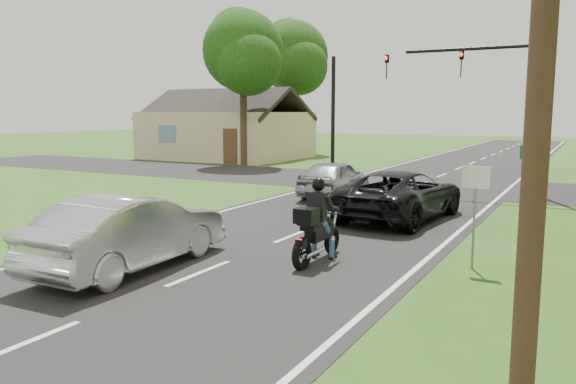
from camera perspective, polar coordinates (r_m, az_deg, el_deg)
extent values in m
plane|color=#2C5417|center=(11.44, -9.01, -8.21)|extent=(140.00, 140.00, 0.00)
cube|color=black|center=(20.10, 8.68, -1.11)|extent=(8.00, 100.00, 0.01)
cube|color=black|center=(25.76, 13.28, 0.78)|extent=(60.00, 7.00, 0.01)
torus|color=black|center=(12.81, 4.46, -4.86)|extent=(0.14, 0.65, 0.65)
torus|color=black|center=(11.52, 1.41, -6.31)|extent=(0.16, 0.71, 0.70)
cube|color=black|center=(12.18, 3.23, -4.11)|extent=(0.28, 0.93, 0.29)
sphere|color=black|center=(12.36, 3.73, -3.10)|extent=(0.33, 0.33, 0.33)
cube|color=black|center=(11.84, 2.52, -3.58)|extent=(0.33, 0.54, 0.10)
cube|color=#FF0C07|center=(11.36, 1.17, -4.90)|extent=(0.10, 0.03, 0.05)
cylinder|color=silver|center=(11.71, 2.76, -6.17)|extent=(0.09, 0.78, 0.09)
cylinder|color=black|center=(12.50, 4.12, -2.15)|extent=(0.61, 0.04, 0.04)
cube|color=black|center=(11.53, 1.87, -2.41)|extent=(0.43, 0.39, 0.31)
cube|color=black|center=(11.94, 2.95, -1.44)|extent=(0.39, 0.22, 0.59)
sphere|color=black|center=(11.93, 3.11, 0.79)|extent=(0.29, 0.29, 0.29)
cylinder|color=navy|center=(12.51, 2.67, -5.61)|extent=(0.12, 0.12, 0.44)
cylinder|color=navy|center=(12.34, 4.48, -5.83)|extent=(0.12, 0.12, 0.44)
imported|color=black|center=(17.15, 11.39, -0.26)|extent=(2.91, 5.47, 1.47)
imported|color=silver|center=(11.94, -15.70, -3.88)|extent=(1.80, 4.70, 1.53)
imported|color=#989B9F|center=(21.30, 4.75, 1.40)|extent=(1.82, 4.20, 1.41)
cylinder|color=black|center=(22.71, 24.97, 6.87)|extent=(0.20, 0.20, 6.00)
cylinder|color=black|center=(23.18, 18.50, 13.66)|extent=(5.40, 0.14, 0.14)
imported|color=black|center=(23.22, 17.20, 12.34)|extent=(0.16, 0.36, 1.00)
imported|color=black|center=(24.02, 10.01, 12.42)|extent=(0.16, 0.36, 1.00)
sphere|color=#FF0C07|center=(23.08, 17.14, 13.20)|extent=(0.16, 0.16, 0.16)
sphere|color=#FF0C07|center=(23.88, 9.89, 13.25)|extent=(0.16, 0.16, 0.16)
cylinder|color=black|center=(29.22, 4.59, 7.71)|extent=(0.20, 0.20, 6.00)
cylinder|color=slate|center=(12.04, 18.38, -2.81)|extent=(0.05, 0.05, 2.00)
cube|color=silver|center=(11.88, 18.55, 1.43)|extent=(0.55, 0.04, 0.45)
cylinder|color=slate|center=(19.86, 23.16, 1.11)|extent=(0.05, 0.05, 2.00)
cube|color=#0C591E|center=(19.75, 23.30, 3.70)|extent=(0.55, 0.04, 0.45)
cylinder|color=#332316|center=(34.25, -4.54, 7.90)|extent=(0.44, 0.44, 6.16)
sphere|color=#18330D|center=(34.44, -4.61, 14.13)|extent=(4.80, 4.80, 4.80)
sphere|color=#18330D|center=(33.40, -4.04, 13.00)|extent=(3.84, 3.84, 3.84)
cylinder|color=#332316|center=(43.88, 0.48, 8.33)|extent=(0.44, 0.44, 6.72)
sphere|color=#18330D|center=(44.08, 0.49, 13.64)|extent=(5.40, 5.40, 5.40)
sphere|color=#18330D|center=(42.95, 1.11, 12.66)|extent=(4.32, 4.32, 4.32)
cube|color=tan|center=(39.84, -6.19, 5.77)|extent=(10.00, 8.00, 3.20)
cube|color=black|center=(38.18, -7.97, 8.79)|extent=(10.20, 4.00, 2.29)
cube|color=black|center=(41.46, -4.63, 8.78)|extent=(10.20, 4.00, 2.29)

